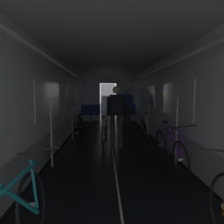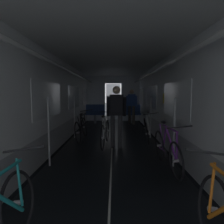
{
  "view_description": "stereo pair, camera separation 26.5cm",
  "coord_description": "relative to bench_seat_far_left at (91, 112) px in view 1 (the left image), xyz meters",
  "views": [
    {
      "loc": [
        -0.2,
        -1.84,
        1.48
      ],
      "look_at": [
        0.0,
        3.47,
        0.99
      ],
      "focal_mm": 31.73,
      "sensor_mm": 36.0,
      "label": 1
    },
    {
      "loc": [
        0.06,
        -1.85,
        1.48
      ],
      "look_at": [
        0.0,
        3.47,
        0.99
      ],
      "focal_mm": 31.73,
      "sensor_mm": 36.0,
      "label": 2
    }
  ],
  "objects": [
    {
      "name": "bicycle_silver_in_aisle",
      "position": [
        0.7,
        -4.35,
        -0.18
      ],
      "size": [
        0.44,
        1.69,
        0.93
      ],
      "color": "black",
      "rests_on": "ground"
    },
    {
      "name": "bicycle_white",
      "position": [
        1.98,
        -3.75,
        -0.19
      ],
      "size": [
        0.44,
        1.7,
        0.96
      ],
      "color": "black",
      "rests_on": "ground"
    },
    {
      "name": "bench_seat_far_right",
      "position": [
        1.8,
        0.0,
        0.0
      ],
      "size": [
        0.98,
        0.51,
        0.95
      ],
      "color": "gray",
      "rests_on": "ground"
    },
    {
      "name": "person_cyclist_aisle",
      "position": [
        1.02,
        -4.62,
        0.45
      ],
      "size": [
        0.53,
        0.37,
        1.69
      ],
      "color": "#2D2D33",
      "rests_on": "ground"
    },
    {
      "name": "bench_seat_far_left",
      "position": [
        0.0,
        0.0,
        0.0
      ],
      "size": [
        0.98,
        0.51,
        0.95
      ],
      "color": "gray",
      "rests_on": "ground"
    },
    {
      "name": "bicycle_black",
      "position": [
        -0.09,
        -3.67,
        -0.19
      ],
      "size": [
        0.44,
        1.69,
        0.96
      ],
      "color": "black",
      "rests_on": "ground"
    },
    {
      "name": "train_car_shell",
      "position": [
        0.9,
        -4.47,
        1.13
      ],
      "size": [
        3.14,
        12.34,
        2.57
      ],
      "color": "black",
      "rests_on": "ground"
    },
    {
      "name": "bicycle_purple",
      "position": [
        2.0,
        -6.1,
        -0.18
      ],
      "size": [
        0.44,
        1.69,
        0.95
      ],
      "color": "black",
      "rests_on": "ground"
    },
    {
      "name": "person_standing_near_bench",
      "position": [
        1.8,
        -0.38,
        0.41
      ],
      "size": [
        0.53,
        0.23,
        1.69
      ],
      "color": "brown",
      "rests_on": "ground"
    }
  ]
}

